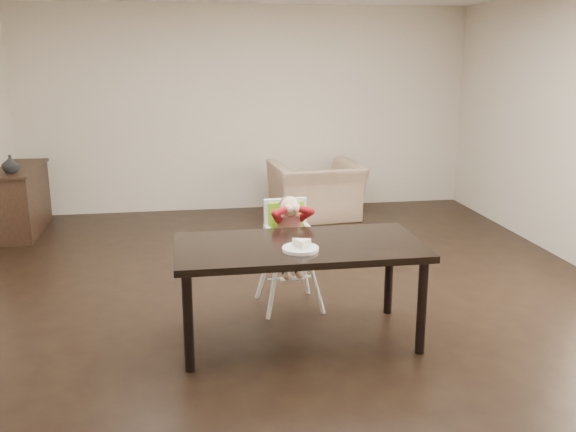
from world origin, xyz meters
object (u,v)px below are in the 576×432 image
object	(u,v)px
armchair	(316,182)
dining_table	(299,254)
sideboard	(22,200)
high_chair	(289,229)

from	to	relation	value
armchair	dining_table	bearing A→B (deg)	70.63
dining_table	armchair	size ratio (longest dim) A/B	1.64
armchair	sideboard	bearing A→B (deg)	-3.90
high_chair	sideboard	size ratio (longest dim) A/B	0.76
dining_table	high_chair	size ratio (longest dim) A/B	1.88
dining_table	sideboard	size ratio (longest dim) A/B	1.43
sideboard	armchair	bearing A→B (deg)	1.60
high_chair	armchair	distance (m)	2.97
high_chair	sideboard	xyz separation A→B (m)	(-2.74, 2.74, -0.28)
sideboard	high_chair	bearing A→B (deg)	-45.00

